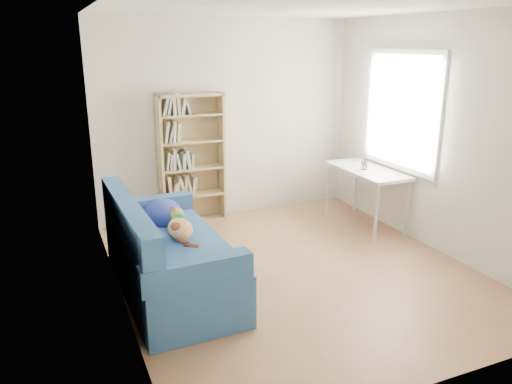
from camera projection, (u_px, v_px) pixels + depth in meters
ground at (294, 270)px, 5.22m from camera, size 4.00×4.00×0.00m
room_shell at (306, 112)px, 4.82m from camera, size 3.54×4.04×2.62m
sofa at (166, 256)px, 4.69m from camera, size 0.96×1.92×0.94m
bookshelf at (192, 165)px, 6.43m from camera, size 0.84×0.26×1.68m
desk at (367, 175)px, 6.33m from camera, size 0.55×1.19×0.75m
pen_cup at (364, 165)px, 6.27m from camera, size 0.08×0.08×0.16m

